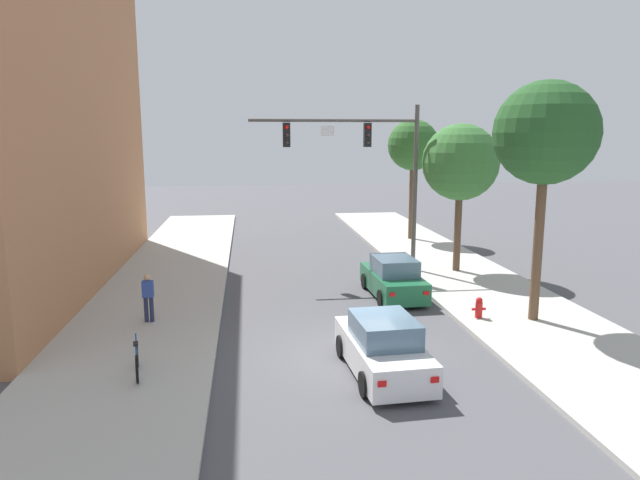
# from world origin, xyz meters

# --- Properties ---
(ground_plane) EXTENTS (120.00, 120.00, 0.00)m
(ground_plane) POSITION_xyz_m (0.00, 0.00, 0.00)
(ground_plane) COLOR #4C4C51
(sidewalk_left) EXTENTS (5.00, 60.00, 0.15)m
(sidewalk_left) POSITION_xyz_m (-6.50, 0.00, 0.07)
(sidewalk_left) COLOR #B2AFA8
(sidewalk_left) RESTS_ON ground
(sidewalk_right) EXTENTS (5.00, 60.00, 0.15)m
(sidewalk_right) POSITION_xyz_m (6.50, 0.00, 0.07)
(sidewalk_right) COLOR #B2AFA8
(sidewalk_right) RESTS_ON ground
(traffic_signal_mast) EXTENTS (7.59, 0.38, 7.50)m
(traffic_signal_mast) POSITION_xyz_m (2.41, 9.92, 5.39)
(traffic_signal_mast) COLOR #514C47
(traffic_signal_mast) RESTS_ON sidewalk_right
(car_lead_green) EXTENTS (1.93, 4.29, 1.60)m
(car_lead_green) POSITION_xyz_m (2.65, 6.04, 0.72)
(car_lead_green) COLOR #1E663D
(car_lead_green) RESTS_ON ground
(car_following_white) EXTENTS (2.02, 4.32, 1.60)m
(car_following_white) POSITION_xyz_m (0.48, -1.26, 0.72)
(car_following_white) COLOR silver
(car_following_white) RESTS_ON ground
(pedestrian_sidewalk_left_walker) EXTENTS (0.36, 0.22, 1.64)m
(pedestrian_sidewalk_left_walker) POSITION_xyz_m (-6.34, 3.55, 1.06)
(pedestrian_sidewalk_left_walker) COLOR #232847
(pedestrian_sidewalk_left_walker) RESTS_ON sidewalk_left
(bicycle_leaning) EXTENTS (0.38, 1.75, 0.98)m
(bicycle_leaning) POSITION_xyz_m (-5.93, -0.87, 0.54)
(bicycle_leaning) COLOR black
(bicycle_leaning) RESTS_ON sidewalk_left
(fire_hydrant) EXTENTS (0.48, 0.24, 0.72)m
(fire_hydrant) POSITION_xyz_m (4.76, 2.58, 0.51)
(fire_hydrant) COLOR red
(fire_hydrant) RESTS_ON sidewalk_right
(street_tree_nearest) EXTENTS (3.34, 3.34, 7.89)m
(street_tree_nearest) POSITION_xyz_m (6.54, 2.20, 6.32)
(street_tree_nearest) COLOR brown
(street_tree_nearest) RESTS_ON sidewalk_right
(street_tree_second) EXTENTS (3.44, 3.44, 6.69)m
(street_tree_second) POSITION_xyz_m (6.53, 9.47, 5.10)
(street_tree_second) COLOR brown
(street_tree_second) RESTS_ON sidewalk_right
(street_tree_third) EXTENTS (3.01, 3.01, 7.13)m
(street_tree_third) POSITION_xyz_m (6.83, 17.96, 5.72)
(street_tree_third) COLOR brown
(street_tree_third) RESTS_ON sidewalk_right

